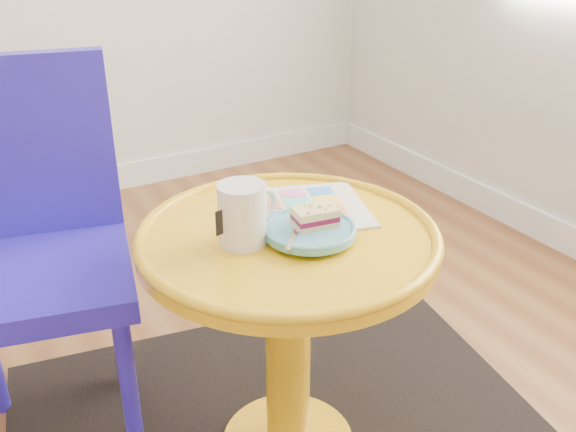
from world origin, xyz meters
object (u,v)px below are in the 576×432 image
chair (33,239)px  newspaper (300,209)px  plate (310,231)px  mug (243,212)px  side_table (288,302)px

chair → newspaper: (0.52, -0.28, 0.07)m
newspaper → plate: size_ratio=1.57×
chair → plate: chair is taller
mug → chair: bearing=122.8°
mug → plate: size_ratio=0.73×
chair → mug: (0.35, -0.36, 0.13)m
newspaper → mug: (-0.17, -0.07, 0.06)m
mug → newspaper: bearing=11.4°
newspaper → mug: 0.20m
side_table → newspaper: 0.20m
side_table → chair: chair is taller
chair → newspaper: bearing=-15.7°
newspaper → mug: mug is taller
side_table → newspaper: size_ratio=2.14×
side_table → mug: bearing=173.5°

